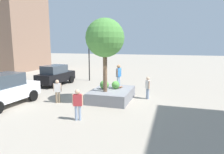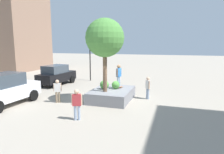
{
  "view_description": "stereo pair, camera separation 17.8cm",
  "coord_description": "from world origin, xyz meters",
  "views": [
    {
      "loc": [
        -13.64,
        -4.26,
        4.0
      ],
      "look_at": [
        -0.18,
        -0.18,
        1.66
      ],
      "focal_mm": 32.43,
      "sensor_mm": 36.0,
      "label": 1
    },
    {
      "loc": [
        -13.59,
        -4.43,
        4.0
      ],
      "look_at": [
        -0.18,
        -0.18,
        1.66
      ],
      "focal_mm": 32.43,
      "sensor_mm": 36.0,
      "label": 2
    }
  ],
  "objects": [
    {
      "name": "skateboarder",
      "position": [
        0.35,
        -0.53,
        1.8
      ],
      "size": [
        0.55,
        0.3,
        1.67
      ],
      "color": "#8C9EB7",
      "rests_on": "skateboard"
    },
    {
      "name": "plaza_tree",
      "position": [
        -0.88,
        0.09,
        4.34
      ],
      "size": [
        2.56,
        2.56,
        4.89
      ],
      "color": "brown",
      "rests_on": "planter_ledge"
    },
    {
      "name": "sedan_parked",
      "position": [
        3.34,
        6.62,
        0.98
      ],
      "size": [
        4.29,
        2.24,
        1.93
      ],
      "color": "black",
      "rests_on": "ground"
    },
    {
      "name": "passerby_with_bag",
      "position": [
        -1.94,
        3.14,
        0.92
      ],
      "size": [
        0.36,
        0.49,
        1.59
      ],
      "color": "#847056",
      "rests_on": "ground"
    },
    {
      "name": "planter_ledge",
      "position": [
        -0.18,
        -0.18,
        0.38
      ],
      "size": [
        3.6,
        2.68,
        0.76
      ],
      "primitive_type": "cube",
      "color": "gray",
      "rests_on": "ground"
    },
    {
      "name": "bystander_watching",
      "position": [
        0.85,
        -2.59,
        0.94
      ],
      "size": [
        0.48,
        0.39,
        1.63
      ],
      "color": "#8C9EB7",
      "rests_on": "ground"
    },
    {
      "name": "boxwood_shrub",
      "position": [
        -0.24,
        0.37,
        1.08
      ],
      "size": [
        0.64,
        0.64,
        0.64
      ],
      "primitive_type": "sphere",
      "color": "#4C8C3D",
      "rests_on": "planter_ledge"
    },
    {
      "name": "pedestrian_crossing",
      "position": [
        -4.44,
        0.39,
        0.97
      ],
      "size": [
        0.34,
        0.54,
        1.67
      ],
      "color": "#8C9EB7",
      "rests_on": "ground"
    },
    {
      "name": "hedge_clump",
      "position": [
        0.11,
        -0.37,
        1.05
      ],
      "size": [
        0.57,
        0.57,
        0.57
      ],
      "primitive_type": "sphere",
      "color": "#4C8C3D",
      "rests_on": "planter_ledge"
    },
    {
      "name": "ground_plane",
      "position": [
        0.0,
        0.0,
        0.0
      ],
      "size": [
        120.0,
        120.0,
        0.0
      ],
      "primitive_type": "plane",
      "color": "#9E9384"
    },
    {
      "name": "police_car",
      "position": [
        -3.5,
        6.09,
        1.07
      ],
      "size": [
        4.63,
        2.35,
        2.1
      ],
      "color": "white",
      "rests_on": "ground"
    },
    {
      "name": "brick_midrise",
      "position": [
        12.0,
        19.28,
        10.26
      ],
      "size": [
        8.45,
        7.38,
        20.52
      ],
      "primitive_type": "cube",
      "color": "#8C6B56",
      "rests_on": "ground"
    },
    {
      "name": "traffic_light_corner",
      "position": [
        6.44,
        4.4,
        3.24
      ],
      "size": [
        0.31,
        0.36,
        4.78
      ],
      "color": "black",
      "rests_on": "ground"
    },
    {
      "name": "skateboard",
      "position": [
        0.35,
        -0.53,
        0.82
      ],
      "size": [
        0.81,
        0.55,
        0.07
      ],
      "color": "brown",
      "rests_on": "planter_ledge"
    }
  ]
}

